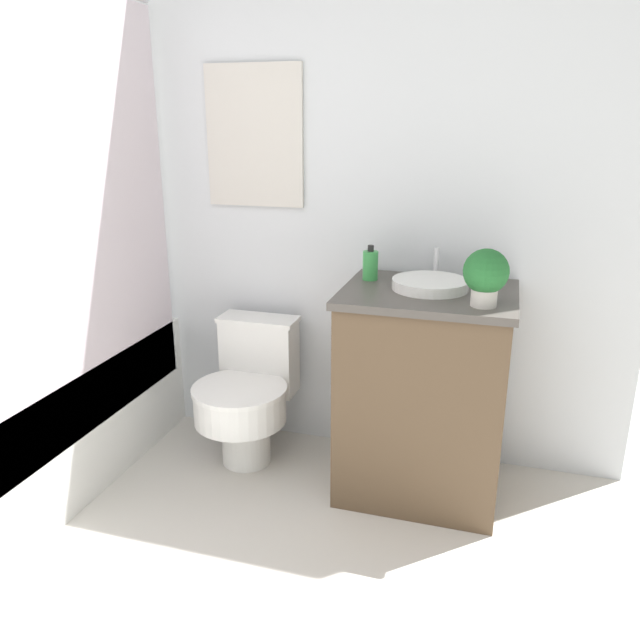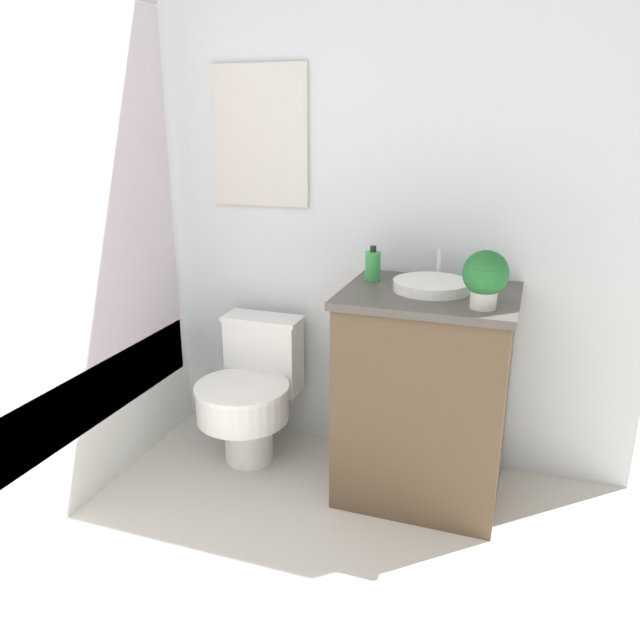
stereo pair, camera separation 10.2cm
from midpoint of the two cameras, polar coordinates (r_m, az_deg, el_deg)
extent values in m
cube|color=silver|center=(2.86, -2.58, 12.99)|extent=(3.17, 0.05, 2.50)
cube|color=beige|center=(2.84, -4.42, 16.39)|extent=(0.44, 0.02, 0.60)
cube|color=silver|center=(2.84, -4.45, 16.39)|extent=(0.41, 0.01, 0.57)
cube|color=white|center=(2.93, -22.83, -8.21)|extent=(0.56, 1.42, 0.55)
cube|color=silver|center=(2.51, -20.47, 8.24)|extent=(0.01, 1.31, 1.65)
cylinder|color=white|center=(2.90, -5.50, -10.56)|extent=(0.22, 0.22, 0.23)
cylinder|color=white|center=(2.78, -6.05, -7.67)|extent=(0.40, 0.40, 0.14)
cylinder|color=white|center=(2.75, -6.10, -6.16)|extent=(0.42, 0.42, 0.02)
cube|color=white|center=(2.92, -4.16, -3.25)|extent=(0.34, 0.15, 0.34)
cube|color=white|center=(2.86, -4.24, 0.13)|extent=(0.36, 0.16, 0.02)
cube|color=brown|center=(2.58, 10.63, -7.07)|extent=(0.64, 0.52, 0.84)
cube|color=#4C4742|center=(2.44, 11.21, 2.20)|extent=(0.67, 0.55, 0.03)
cylinder|color=white|center=(2.45, 11.33, 3.10)|extent=(0.29, 0.29, 0.04)
cylinder|color=silver|center=(2.60, 11.96, 4.98)|extent=(0.02, 0.02, 0.13)
cylinder|color=green|center=(2.56, 5.99, 4.92)|extent=(0.06, 0.06, 0.12)
cylinder|color=black|center=(2.54, 6.04, 6.49)|extent=(0.03, 0.03, 0.03)
cylinder|color=beige|center=(2.26, 15.97, 1.80)|extent=(0.09, 0.09, 0.06)
sphere|color=#23662D|center=(2.23, 16.18, 4.13)|extent=(0.16, 0.16, 0.16)
camera|label=1|loc=(0.05, -88.78, 0.40)|focal=35.00mm
camera|label=2|loc=(0.05, 91.22, -0.40)|focal=35.00mm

